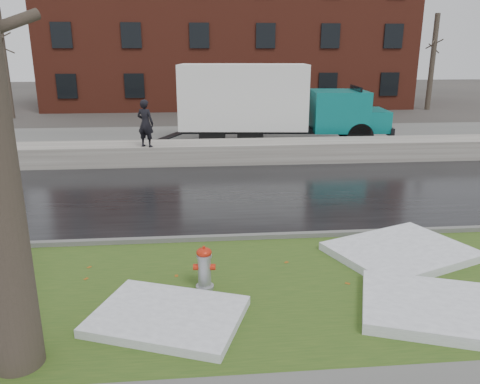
{
  "coord_description": "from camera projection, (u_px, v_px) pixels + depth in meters",
  "views": [
    {
      "loc": [
        -0.49,
        -8.5,
        3.99
      ],
      "look_at": [
        0.42,
        1.4,
        1.0
      ],
      "focal_mm": 35.0,
      "sensor_mm": 36.0,
      "label": 1
    }
  ],
  "objects": [
    {
      "name": "box_truck",
      "position": [
        269.0,
        103.0,
        20.44
      ],
      "size": [
        10.56,
        3.28,
        3.49
      ],
      "rotation": [
        0.0,
        0.0,
        -0.1
      ],
      "color": "black",
      "rests_on": "ground"
    },
    {
      "name": "snow_patch_far",
      "position": [
        168.0,
        316.0,
        7.15
      ],
      "size": [
        2.62,
        2.27,
        0.14
      ],
      "primitive_type": "cube",
      "rotation": [
        0.0,
        0.0,
        -0.36
      ],
      "color": "white",
      "rests_on": "verge"
    },
    {
      "name": "bg_tree_center",
      "position": [
        116.0,
        61.0,
        32.6
      ],
      "size": [
        1.4,
        1.62,
        6.5
      ],
      "color": "brown",
      "rests_on": "ground"
    },
    {
      "name": "snowbank",
      "position": [
        211.0,
        152.0,
        17.48
      ],
      "size": [
        60.0,
        1.6,
        0.75
      ],
      "primitive_type": "cube",
      "color": "#B9B5A9",
      "rests_on": "ground"
    },
    {
      "name": "worker",
      "position": [
        145.0,
        123.0,
        16.36
      ],
      "size": [
        0.72,
        0.61,
        1.67
      ],
      "primitive_type": "imported",
      "rotation": [
        0.0,
        0.0,
        2.71
      ],
      "color": "black",
      "rests_on": "snowbank"
    },
    {
      "name": "snow_patch_side",
      "position": [
        456.0,
        310.0,
        7.27
      ],
      "size": [
        3.25,
        2.64,
        0.18
      ],
      "primitive_type": "cube",
      "rotation": [
        0.0,
        0.0,
        -0.35
      ],
      "color": "white",
      "rests_on": "verge"
    },
    {
      "name": "bg_tree_left",
      "position": [
        5.0,
        63.0,
        28.26
      ],
      "size": [
        1.4,
        1.62,
        6.5
      ],
      "color": "brown",
      "rests_on": "ground"
    },
    {
      "name": "road",
      "position": [
        216.0,
        194.0,
        13.58
      ],
      "size": [
        60.0,
        7.0,
        0.03
      ],
      "primitive_type": "cube",
      "color": "black",
      "rests_on": "ground"
    },
    {
      "name": "verge",
      "position": [
        230.0,
        291.0,
        8.1
      ],
      "size": [
        60.0,
        4.5,
        0.04
      ],
      "primitive_type": "cube",
      "color": "#2C4C19",
      "rests_on": "ground"
    },
    {
      "name": "brick_building",
      "position": [
        227.0,
        38.0,
        36.63
      ],
      "size": [
        26.0,
        12.0,
        10.0
      ],
      "primitive_type": "cube",
      "color": "maroon",
      "rests_on": "ground"
    },
    {
      "name": "ground",
      "position": [
        225.0,
        261.0,
        9.29
      ],
      "size": [
        120.0,
        120.0,
        0.0
      ],
      "primitive_type": "plane",
      "color": "#47423D",
      "rests_on": "ground"
    },
    {
      "name": "snow_patch_near",
      "position": [
        401.0,
        252.0,
        9.43
      ],
      "size": [
        3.16,
        2.83,
        0.16
      ],
      "primitive_type": "cube",
      "rotation": [
        0.0,
        0.0,
        0.39
      ],
      "color": "white",
      "rests_on": "verge"
    },
    {
      "name": "bg_tree_right",
      "position": [
        432.0,
        61.0,
        32.62
      ],
      "size": [
        1.4,
        1.62,
        6.5
      ],
      "color": "brown",
      "rests_on": "ground"
    },
    {
      "name": "parking_lot",
      "position": [
        208.0,
        141.0,
        21.69
      ],
      "size": [
        60.0,
        9.0,
        0.03
      ],
      "primitive_type": "cube",
      "color": "slate",
      "rests_on": "ground"
    },
    {
      "name": "curb",
      "position": [
        223.0,
        238.0,
        10.23
      ],
      "size": [
        60.0,
        0.15,
        0.14
      ],
      "primitive_type": "cube",
      "color": "slate",
      "rests_on": "ground"
    },
    {
      "name": "fire_hydrant",
      "position": [
        204.0,
        266.0,
        8.01
      ],
      "size": [
        0.39,
        0.34,
        0.79
      ],
      "rotation": [
        0.0,
        0.0,
        -0.1
      ],
      "color": "#9EA0A5",
      "rests_on": "verge"
    }
  ]
}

